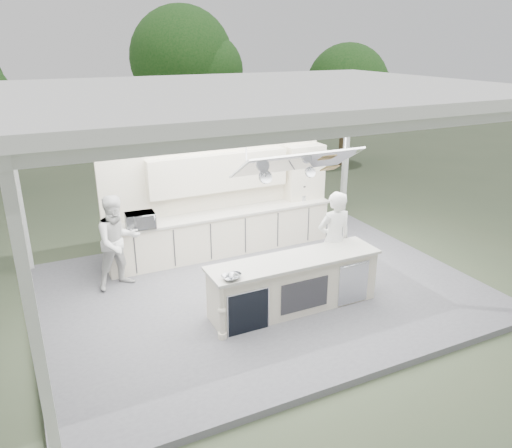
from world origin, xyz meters
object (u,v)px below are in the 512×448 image
demo_island (293,284)px  back_counter (223,232)px  head_chef (334,240)px  sous_chef (118,242)px

demo_island → back_counter: size_ratio=0.61×
back_counter → head_chef: bearing=-62.0°
back_counter → head_chef: size_ratio=2.69×
demo_island → sous_chef: (-2.53, 2.18, 0.43)m
head_chef → sous_chef: size_ratio=1.04×
demo_island → back_counter: same height
demo_island → back_counter: bearing=93.6°
sous_chef → back_counter: bearing=1.0°
sous_chef → head_chef: bearing=-39.9°
back_counter → demo_island: bearing=-86.4°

